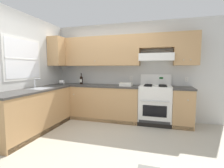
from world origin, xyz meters
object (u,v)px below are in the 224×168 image
Objects in this scene: stove at (155,104)px; paper_towel_roll at (62,82)px; wine_bottle at (81,80)px; bowl at (126,85)px.

paper_towel_roll is at bearing -178.69° from stove.
paper_towel_roll is at bearing -162.72° from wine_bottle.
stove is at bearing 5.71° from bowl.
stove is 3.88× the size of wine_bottle.
wine_bottle reaches higher than stove.
paper_towel_roll is (-0.52, -0.16, -0.07)m from wine_bottle.
stove reaches higher than paper_towel_roll.
wine_bottle is 1.32m from bowl.
stove is 9.90× the size of paper_towel_roll.
bowl is (1.31, -0.18, -0.09)m from wine_bottle.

